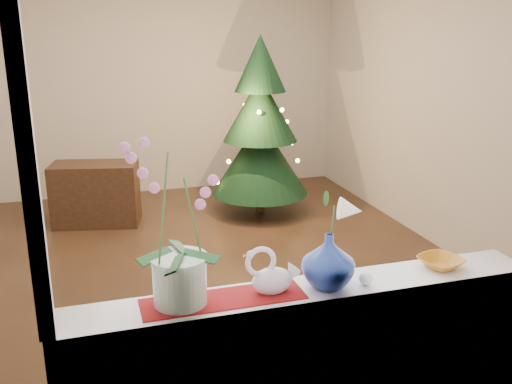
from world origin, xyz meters
TOP-DOWN VIEW (x-y plane):
  - ground at (0.00, 0.00)m, footprint 5.00×5.00m
  - wall_back at (0.00, 2.50)m, footprint 4.50×0.10m
  - wall_front at (0.00, -2.50)m, footprint 4.50×0.10m
  - wall_right at (2.25, 0.00)m, footprint 0.10×5.00m
  - windowsill at (0.00, -2.37)m, footprint 2.20×0.26m
  - window_frame at (0.00, -2.47)m, footprint 2.22×0.06m
  - runner at (-0.38, -2.37)m, footprint 0.70×0.20m
  - orchid_pot at (-0.56, -2.35)m, footprint 0.29×0.29m
  - swan at (-0.16, -2.37)m, footprint 0.26×0.14m
  - blue_vase at (0.10, -2.38)m, footprint 0.35×0.35m
  - lily at (0.10, -2.38)m, footprint 0.16×0.09m
  - paperweight at (0.26, -2.42)m, footprint 0.08×0.08m
  - amber_dish at (0.70, -2.35)m, footprint 0.21×0.21m
  - xmas_tree at (0.94, 1.31)m, footprint 1.08×1.08m
  - side_table at (-0.82, 1.43)m, footprint 0.94×0.61m

SIDE VIEW (x-z plane):
  - ground at x=0.00m, z-range 0.00..0.00m
  - side_table at x=-0.82m, z-range 0.00..0.65m
  - windowsill at x=0.00m, z-range 0.88..0.92m
  - runner at x=-0.38m, z-range 0.92..0.93m
  - amber_dish at x=0.70m, z-range 0.92..0.96m
  - paperweight at x=0.26m, z-range 0.92..0.98m
  - xmas_tree at x=0.94m, z-range 0.00..1.93m
  - swan at x=-0.16m, z-range 0.92..1.13m
  - blue_vase at x=0.10m, z-range 0.92..1.20m
  - orchid_pot at x=-0.56m, z-range 0.92..1.63m
  - lily at x=0.10m, z-range 1.20..1.42m
  - wall_back at x=0.00m, z-range 0.00..2.70m
  - wall_front at x=0.00m, z-range 0.00..2.70m
  - wall_right at x=2.25m, z-range 0.00..2.70m
  - window_frame at x=0.00m, z-range 0.90..2.50m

